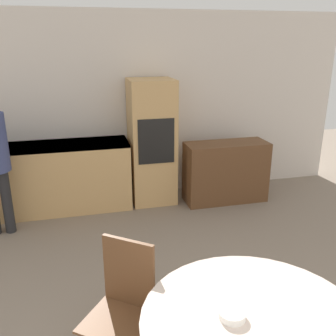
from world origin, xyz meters
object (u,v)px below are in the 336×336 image
at_px(sideboard, 226,172).
at_px(bowl_centre, 232,314).
at_px(chair_far_left, 123,302).
at_px(oven_unit, 152,142).

relative_size(sideboard, bowl_centre, 7.77).
bearing_deg(chair_far_left, oven_unit, 112.17).
xyz_separation_m(chair_far_left, bowl_centre, (0.53, -0.57, 0.26)).
height_order(sideboard, chair_far_left, chair_far_left).
xyz_separation_m(oven_unit, bowl_centre, (-0.26, -3.40, -0.06)).
bearing_deg(bowl_centre, sideboard, 67.96).
distance_m(oven_unit, bowl_centre, 3.41).
relative_size(chair_far_left, bowl_centre, 6.46).
height_order(sideboard, bowl_centre, sideboard).
distance_m(sideboard, bowl_centre, 3.41).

